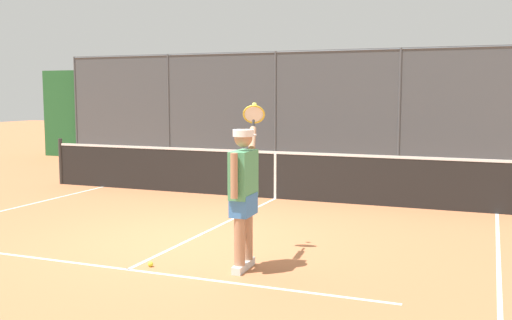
# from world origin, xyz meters

# --- Properties ---
(ground_plane) EXTENTS (60.00, 60.00, 0.00)m
(ground_plane) POSITION_xyz_m (0.00, 0.00, 0.00)
(ground_plane) COLOR #B76B42
(court_line_markings) EXTENTS (8.35, 9.56, 0.01)m
(court_line_markings) POSITION_xyz_m (0.00, 1.90, 0.00)
(court_line_markings) COLOR white
(court_line_markings) RESTS_ON ground
(fence_backdrop) EXTENTS (20.30, 1.37, 3.29)m
(fence_backdrop) POSITION_xyz_m (0.00, -9.11, 1.43)
(fence_backdrop) COLOR #474C51
(fence_backdrop) RESTS_ON ground
(tennis_net) EXTENTS (10.73, 0.09, 1.07)m
(tennis_net) POSITION_xyz_m (0.00, -3.67, 0.49)
(tennis_net) COLOR #2D2D2D
(tennis_net) RESTS_ON ground
(tennis_player) EXTENTS (0.51, 1.40, 1.99)m
(tennis_player) POSITION_xyz_m (-1.29, 1.03, 1.00)
(tennis_player) COLOR silver
(tennis_player) RESTS_ON ground
(tennis_ball_near_net) EXTENTS (0.07, 0.07, 0.07)m
(tennis_ball_near_net) POSITION_xyz_m (-0.19, 1.37, 0.03)
(tennis_ball_near_net) COLOR #CCDB33
(tennis_ball_near_net) RESTS_ON ground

